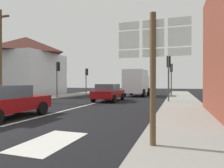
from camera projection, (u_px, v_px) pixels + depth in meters
name	position (u px, v px, depth m)	size (l,w,h in m)	color
ground_plane	(101.00, 102.00, 16.66)	(80.00, 80.00, 0.00)	black
sidewalk_right	(183.00, 106.00, 12.77)	(2.65, 44.00, 0.14)	gray
sidewalk_left	(22.00, 101.00, 16.75)	(2.65, 44.00, 0.14)	gray
lane_centre_stripe	(79.00, 107.00, 12.86)	(0.16, 12.00, 0.01)	silver
lane_turn_arrow	(50.00, 142.00, 5.34)	(1.20, 2.20, 0.01)	silver
clapboard_house_left	(26.00, 66.00, 25.86)	(7.90, 8.88, 7.50)	silver
sedan_near	(5.00, 101.00, 8.82)	(1.97, 4.20, 1.47)	maroon
sedan_far	(109.00, 92.00, 17.09)	(2.03, 4.23, 1.47)	maroon
delivery_truck	(137.00, 82.00, 23.45)	(2.60, 5.06, 3.05)	silver
route_sign_post	(153.00, 65.00, 4.62)	(1.66, 0.14, 3.20)	brown
traffic_light_near_right	(169.00, 68.00, 15.60)	(0.30, 0.49, 3.69)	#47474C
traffic_light_near_left	(58.00, 72.00, 20.02)	(0.30, 0.49, 3.66)	#47474C
traffic_light_far_left	(87.00, 75.00, 26.38)	(0.30, 0.49, 3.45)	#47474C
traffic_light_far_right	(171.00, 72.00, 22.72)	(0.30, 0.49, 3.73)	#47474C
utility_pole	(0.00, 53.00, 16.79)	(1.80, 0.24, 7.72)	brown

